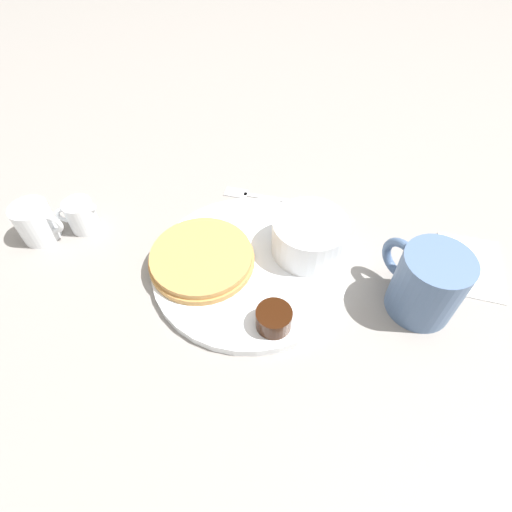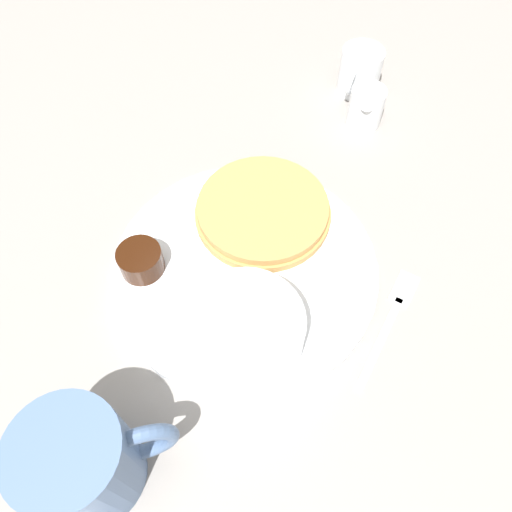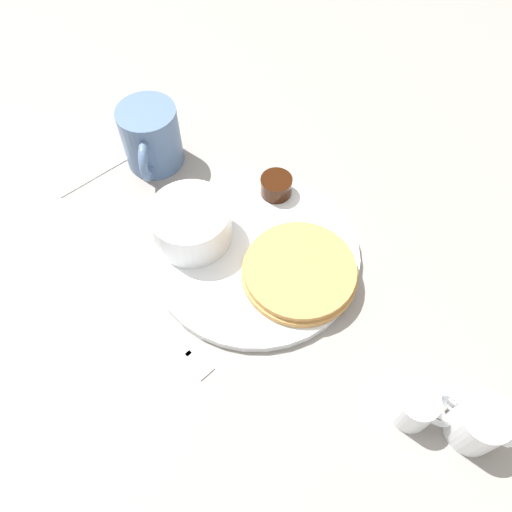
% 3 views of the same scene
% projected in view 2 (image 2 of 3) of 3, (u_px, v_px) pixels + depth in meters
% --- Properties ---
extents(ground_plane, '(4.00, 4.00, 0.00)m').
position_uv_depth(ground_plane, '(245.00, 272.00, 0.50)').
color(ground_plane, gray).
extents(plate, '(0.26, 0.26, 0.01)m').
position_uv_depth(plate, '(245.00, 268.00, 0.49)').
color(plate, white).
rests_on(plate, ground_plane).
extents(pancake_stack, '(0.14, 0.14, 0.02)m').
position_uv_depth(pancake_stack, '(263.00, 210.00, 0.51)').
color(pancake_stack, '#B78447').
rests_on(pancake_stack, plate).
extents(bowl, '(0.10, 0.10, 0.05)m').
position_uv_depth(bowl, '(245.00, 332.00, 0.42)').
color(bowl, white).
rests_on(bowl, plate).
extents(syrup_cup, '(0.04, 0.04, 0.03)m').
position_uv_depth(syrup_cup, '(141.00, 260.00, 0.48)').
color(syrup_cup, black).
rests_on(syrup_cup, plate).
extents(butter_ramekin, '(0.04, 0.04, 0.04)m').
position_uv_depth(butter_ramekin, '(227.00, 355.00, 0.42)').
color(butter_ramekin, white).
rests_on(butter_ramekin, plate).
extents(coffee_mug, '(0.10, 0.09, 0.09)m').
position_uv_depth(coffee_mug, '(84.00, 462.00, 0.36)').
color(coffee_mug, slate).
rests_on(coffee_mug, ground_plane).
extents(creamer_pitcher_near, '(0.04, 0.06, 0.05)m').
position_uv_depth(creamer_pitcher_near, '(366.00, 106.00, 0.59)').
color(creamer_pitcher_near, white).
rests_on(creamer_pitcher_near, ground_plane).
extents(creamer_pitcher_far, '(0.05, 0.08, 0.06)m').
position_uv_depth(creamer_pitcher_far, '(360.00, 71.00, 0.62)').
color(creamer_pitcher_far, white).
rests_on(creamer_pitcher_far, ground_plane).
extents(fork, '(0.03, 0.13, 0.00)m').
position_uv_depth(fork, '(393.00, 314.00, 0.47)').
color(fork, silver).
rests_on(fork, ground_plane).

